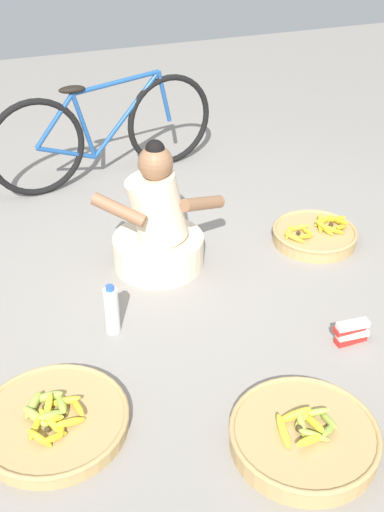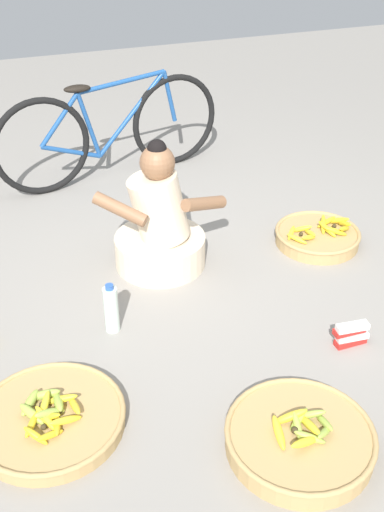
{
  "view_description": "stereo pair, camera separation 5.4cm",
  "coord_description": "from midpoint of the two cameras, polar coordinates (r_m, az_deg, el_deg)",
  "views": [
    {
      "loc": [
        -0.93,
        -2.61,
        2.01
      ],
      "look_at": [
        0.0,
        -0.2,
        0.35
      ],
      "focal_mm": 44.01,
      "sensor_mm": 36.0,
      "label": 1
    },
    {
      "loc": [
        -0.88,
        -2.63,
        2.01
      ],
      "look_at": [
        0.0,
        -0.2,
        0.35
      ],
      "focal_mm": 44.01,
      "sensor_mm": 36.0,
      "label": 2
    }
  ],
  "objects": [
    {
      "name": "water_bottle",
      "position": [
        3.11,
        -6.85,
        -4.82
      ],
      "size": [
        0.07,
        0.07,
        0.27
      ],
      "color": "silver",
      "rests_on": "ground"
    },
    {
      "name": "banana_basket_front_left",
      "position": [
        2.74,
        -12.21,
        -14.23
      ],
      "size": [
        0.63,
        0.63,
        0.14
      ],
      "color": "tan",
      "rests_on": "ground"
    },
    {
      "name": "vendor_woman_front",
      "position": [
        3.53,
        -2.53,
        2.6
      ],
      "size": [
        0.73,
        0.53,
        0.77
      ],
      "color": "beige",
      "rests_on": "ground"
    },
    {
      "name": "banana_basket_front_right",
      "position": [
        3.9,
        11.74,
        1.81
      ],
      "size": [
        0.52,
        0.52,
        0.16
      ],
      "color": "tan",
      "rests_on": "ground"
    },
    {
      "name": "packet_carton_stack",
      "position": [
        3.15,
        14.74,
        -6.85
      ],
      "size": [
        0.17,
        0.07,
        0.12
      ],
      "color": "red",
      "rests_on": "ground"
    },
    {
      "name": "bicycle_leaning",
      "position": [
        4.55,
        -7.05,
        11.21
      ],
      "size": [
        1.69,
        0.32,
        0.73
      ],
      "color": "black",
      "rests_on": "ground"
    },
    {
      "name": "ground_plane",
      "position": [
        3.43,
        -0.69,
        -3.22
      ],
      "size": [
        10.0,
        10.0,
        0.0
      ],
      "primitive_type": "plane",
      "color": "gray"
    },
    {
      "name": "banana_basket_mid_left",
      "position": [
        2.64,
        10.38,
        -15.96
      ],
      "size": [
        0.61,
        0.61,
        0.16
      ],
      "color": "tan",
      "rests_on": "ground"
    }
  ]
}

